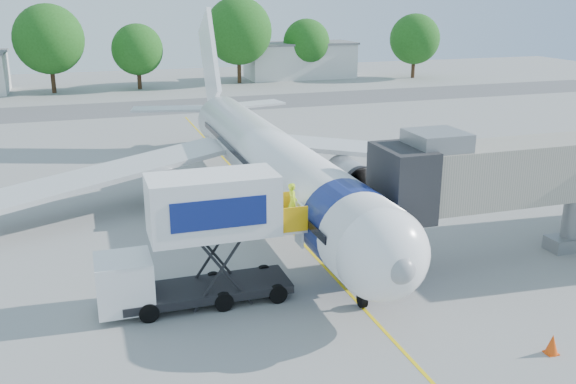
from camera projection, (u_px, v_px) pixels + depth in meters
name	position (u px, v px, depth m)	size (l,w,h in m)	color
ground	(290.00, 230.00, 35.13)	(160.00, 160.00, 0.00)	gray
guidance_line	(290.00, 230.00, 35.13)	(0.15, 70.00, 0.01)	yellow
taxiway_strip	(175.00, 106.00, 73.26)	(120.00, 10.00, 0.01)	#59595B
aircraft	(268.00, 160.00, 38.00)	(34.17, 37.73, 11.35)	white
jet_bridge	(500.00, 174.00, 29.85)	(13.90, 3.20, 6.60)	#A39B8B
catering_hiloader	(198.00, 241.00, 26.10)	(8.50, 2.44, 5.50)	black
safety_cone_a	(552.00, 345.00, 22.99)	(0.48, 0.48, 0.76)	#ED470C
outbuilding_right	(300.00, 60.00, 97.13)	(16.40, 7.40, 5.30)	silver
tree_c	(49.00, 39.00, 81.04)	(8.79, 8.79, 11.20)	#382314
tree_d	(137.00, 50.00, 84.91)	(6.75, 6.75, 8.60)	#382314
tree_e	(238.00, 31.00, 89.96)	(9.41, 9.41, 11.99)	#382314
tree_f	(306.00, 42.00, 95.22)	(6.91, 6.91, 8.81)	#382314
tree_g	(415.00, 39.00, 96.11)	(7.46, 7.46, 9.51)	#382314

